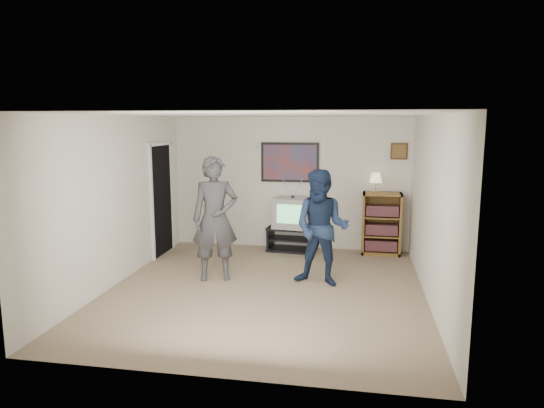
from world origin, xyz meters
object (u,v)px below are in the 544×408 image
(media_stand, at_px, (292,239))
(bookshelf, at_px, (381,224))
(person_short, at_px, (322,228))
(person_tall, at_px, (215,219))
(crt_television, at_px, (293,212))

(media_stand, relative_size, bookshelf, 0.83)
(media_stand, height_order, person_short, person_short)
(bookshelf, height_order, person_tall, person_tall)
(media_stand, bearing_deg, person_tall, -111.44)
(crt_television, height_order, person_tall, person_tall)
(crt_television, height_order, person_short, person_short)
(media_stand, relative_size, crt_television, 1.42)
(media_stand, relative_size, person_tall, 0.50)
(crt_television, relative_size, person_short, 0.38)
(crt_television, distance_m, person_tall, 2.10)
(crt_television, height_order, bookshelf, bookshelf)
(bookshelf, bearing_deg, crt_television, -178.25)
(crt_television, xyz_separation_m, bookshelf, (1.63, 0.05, -0.16))
(person_tall, relative_size, person_short, 1.10)
(crt_television, distance_m, person_short, 1.97)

